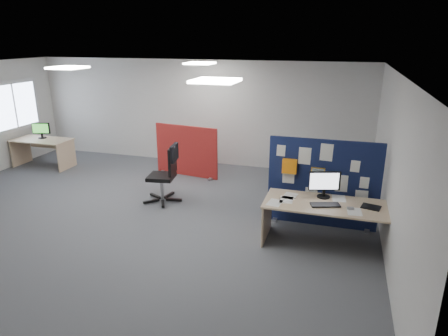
% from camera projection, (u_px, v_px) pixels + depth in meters
% --- Properties ---
extents(floor, '(9.00, 9.00, 0.00)m').
position_uv_depth(floor, '(134.00, 213.00, 7.72)').
color(floor, '#55585D').
rests_on(floor, ground).
extents(ceiling, '(9.00, 7.00, 0.02)m').
position_uv_depth(ceiling, '(123.00, 70.00, 6.87)').
color(ceiling, white).
rests_on(ceiling, wall_back).
extents(wall_back, '(9.00, 0.02, 2.70)m').
position_uv_depth(wall_back, '(196.00, 112.00, 10.48)').
color(wall_back, silver).
rests_on(wall_back, floor).
extents(wall_right, '(0.02, 7.00, 2.70)m').
position_uv_depth(wall_right, '(392.00, 167.00, 6.07)').
color(wall_right, silver).
rests_on(wall_right, floor).
extents(window, '(0.06, 1.70, 1.30)m').
position_uv_depth(window, '(14.00, 106.00, 10.26)').
color(window, white).
rests_on(window, wall_left).
extents(ceiling_lights, '(4.10, 4.10, 0.04)m').
position_uv_depth(ceiling_lights, '(158.00, 69.00, 7.40)').
color(ceiling_lights, white).
rests_on(ceiling_lights, ceiling).
extents(navy_divider, '(1.92, 0.30, 1.59)m').
position_uv_depth(navy_divider, '(322.00, 183.00, 6.99)').
color(navy_divider, '#111C3E').
rests_on(navy_divider, floor).
extents(main_desk, '(1.95, 0.87, 0.73)m').
position_uv_depth(main_desk, '(326.00, 212.00, 6.40)').
color(main_desk, '#D3A987').
rests_on(main_desk, floor).
extents(monitor_main, '(0.50, 0.21, 0.44)m').
position_uv_depth(monitor_main, '(325.00, 183.00, 6.48)').
color(monitor_main, black).
rests_on(monitor_main, main_desk).
extents(keyboard, '(0.48, 0.31, 0.02)m').
position_uv_depth(keyboard, '(325.00, 205.00, 6.23)').
color(keyboard, black).
rests_on(keyboard, main_desk).
extents(mouse, '(0.11, 0.08, 0.03)m').
position_uv_depth(mouse, '(351.00, 208.00, 6.10)').
color(mouse, '#96959A').
rests_on(mouse, main_desk).
extents(paper_tray, '(0.32, 0.28, 0.01)m').
position_uv_depth(paper_tray, '(371.00, 207.00, 6.16)').
color(paper_tray, black).
rests_on(paper_tray, main_desk).
extents(red_divider, '(1.64, 0.30, 1.24)m').
position_uv_depth(red_divider, '(186.00, 151.00, 9.64)').
color(red_divider, maroon).
rests_on(red_divider, floor).
extents(second_desk, '(1.49, 0.74, 0.73)m').
position_uv_depth(second_desk, '(43.00, 146.00, 10.36)').
color(second_desk, '#D3A987').
rests_on(second_desk, floor).
extents(monitor_second, '(0.43, 0.20, 0.40)m').
position_uv_depth(monitor_second, '(41.00, 130.00, 10.31)').
color(monitor_second, black).
rests_on(monitor_second, second_desk).
extents(office_chair, '(0.79, 0.79, 1.20)m').
position_uv_depth(office_chair, '(167.00, 170.00, 8.04)').
color(office_chair, black).
rests_on(office_chair, floor).
extents(desk_papers, '(1.45, 0.80, 0.00)m').
position_uv_depth(desk_papers, '(308.00, 201.00, 6.38)').
color(desk_papers, white).
rests_on(desk_papers, main_desk).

